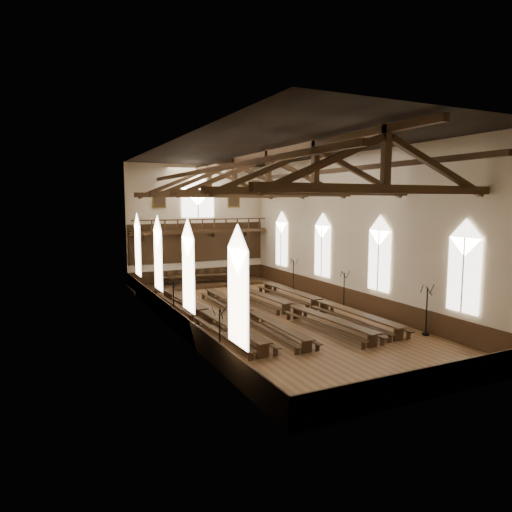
{
  "coord_description": "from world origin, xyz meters",
  "views": [
    {
      "loc": [
        -12.47,
        -24.08,
        6.9
      ],
      "look_at": [
        -0.07,
        1.5,
        3.51
      ],
      "focal_mm": 32.0,
      "sensor_mm": 36.0,
      "label": 1
    }
  ],
  "objects": [
    {
      "name": "wainscot_band",
      "position": [
        0.0,
        0.0,
        0.6
      ],
      "size": [
        12.0,
        26.0,
        1.2
      ],
      "color": "#341E0F",
      "rests_on": "ground"
    },
    {
      "name": "refectory_row_b",
      "position": [
        -1.45,
        -0.31,
        0.49
      ],
      "size": [
        1.44,
        13.7,
        0.67
      ],
      "color": "#352211",
      "rests_on": "ground"
    },
    {
      "name": "roof_trusses",
      "position": [
        0.0,
        -0.0,
        8.22
      ],
      "size": [
        11.7,
        25.7,
        2.8
      ],
      "color": "#352211",
      "rests_on": "room_walls"
    },
    {
      "name": "candelabrum_right_near",
      "position": [
        5.55,
        -7.16,
        0.81
      ],
      "size": [
        0.73,
        0.82,
        2.66
      ],
      "color": "black",
      "rests_on": "ground"
    },
    {
      "name": "refectory_row_a",
      "position": [
        -3.98,
        0.28,
        0.55
      ],
      "size": [
        1.84,
        14.52,
        0.76
      ],
      "color": "#352211",
      "rests_on": "ground"
    },
    {
      "name": "refectory_row_d",
      "position": [
        3.48,
        -0.4,
        0.55
      ],
      "size": [
        1.64,
        14.49,
        0.76
      ],
      "color": "#352211",
      "rests_on": "ground"
    },
    {
      "name": "portraits",
      "position": [
        0.0,
        12.9,
        7.1
      ],
      "size": [
        7.75,
        0.09,
        1.45
      ],
      "color": "brown",
      "rests_on": "room_walls"
    },
    {
      "name": "candelabrum_right_mid",
      "position": [
        5.55,
        -0.14,
        0.73
      ],
      "size": [
        0.69,
        0.73,
        2.41
      ],
      "color": "black",
      "rests_on": "ground"
    },
    {
      "name": "room_walls",
      "position": [
        0.0,
        0.0,
        6.46
      ],
      "size": [
        26.0,
        26.0,
        26.0
      ],
      "color": "beige",
      "rests_on": "ground"
    },
    {
      "name": "dais",
      "position": [
        -0.43,
        11.4,
        0.11
      ],
      "size": [
        11.4,
        3.15,
        0.21
      ],
      "primitive_type": "cube",
      "color": "#341E0F",
      "rests_on": "ground"
    },
    {
      "name": "candelabrum_right_far",
      "position": [
        5.55,
        6.39,
        0.76
      ],
      "size": [
        0.76,
        0.72,
        2.51
      ],
      "color": "black",
      "rests_on": "ground"
    },
    {
      "name": "high_table",
      "position": [
        -0.43,
        11.4,
        0.79
      ],
      "size": [
        7.29,
        1.81,
        0.68
      ],
      "color": "#352211",
      "rests_on": "dais"
    },
    {
      "name": "candelabrum_left_near",
      "position": [
        -5.55,
        -6.22,
        0.74
      ],
      "size": [
        0.74,
        0.69,
        2.45
      ],
      "color": "black",
      "rests_on": "ground"
    },
    {
      "name": "refectory_row_c",
      "position": [
        1.23,
        -0.73,
        0.54
      ],
      "size": [
        1.97,
        14.38,
        0.74
      ],
      "color": "#352211",
      "rests_on": "ground"
    },
    {
      "name": "candelabrum_left_far",
      "position": [
        -5.55,
        5.29,
        0.73
      ],
      "size": [
        0.72,
        0.71,
        2.41
      ],
      "color": "black",
      "rests_on": "ground"
    },
    {
      "name": "ground",
      "position": [
        0.0,
        0.0,
        0.0
      ],
      "size": [
        26.0,
        26.0,
        0.0
      ],
      "primitive_type": "plane",
      "color": "brown",
      "rests_on": "ground"
    },
    {
      "name": "side_windows",
      "position": [
        -0.0,
        -0.0,
        3.74
      ],
      "size": [
        11.85,
        19.8,
        4.5
      ],
      "color": "white",
      "rests_on": "room_walls"
    },
    {
      "name": "high_chairs",
      "position": [
        -0.43,
        12.12,
        0.78
      ],
      "size": [
        6.79,
        0.5,
        1.04
      ],
      "color": "#352211",
      "rests_on": "dais"
    },
    {
      "name": "end_window",
      "position": [
        0.0,
        12.9,
        7.22
      ],
      "size": [
        2.8,
        0.12,
        3.8
      ],
      "color": "white",
      "rests_on": "room_walls"
    },
    {
      "name": "candelabrum_left_mid",
      "position": [
        -5.55,
        1.05,
        0.78
      ],
      "size": [
        0.74,
        0.78,
        2.56
      ],
      "color": "black",
      "rests_on": "ground"
    },
    {
      "name": "minstrels_gallery",
      "position": [
        0.0,
        12.66,
        3.91
      ],
      "size": [
        11.8,
        1.24,
        3.7
      ],
      "color": "#352211",
      "rests_on": "room_walls"
    }
  ]
}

